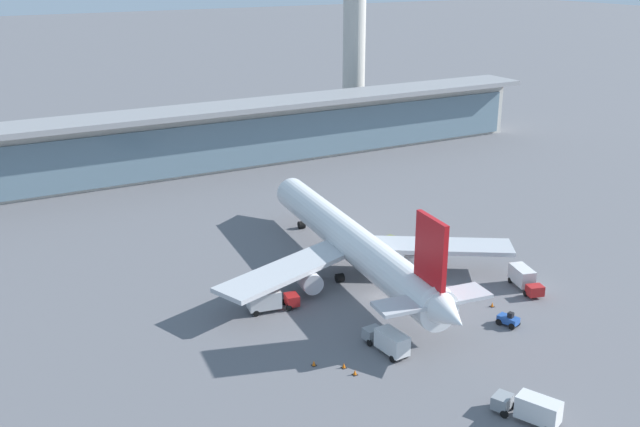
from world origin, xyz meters
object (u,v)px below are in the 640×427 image
service_truck_at_far_stand_grey (388,340)px  safety_cone_bravo (344,366)px  service_truck_under_wing_blue (508,320)px  service_truck_by_tail_red (270,300)px  airliner_on_stand (354,243)px  service_truck_on_taxiway_red (524,278)px  safety_cone_delta (492,305)px  service_truck_mid_apron_olive (384,240)px  safety_cone_charlie (355,372)px  safety_cone_alpha (314,363)px  service_truck_near_nose_grey (531,408)px

service_truck_at_far_stand_grey → safety_cone_bravo: 7.03m
service_truck_under_wing_blue → service_truck_by_tail_red: bearing=143.0°
airliner_on_stand → service_truck_on_taxiway_red: size_ratio=8.37×
service_truck_by_tail_red → safety_cone_delta: (28.50, -14.47, -1.37)m
service_truck_under_wing_blue → service_truck_mid_apron_olive: 33.30m
airliner_on_stand → safety_cone_delta: 23.08m
service_truck_mid_apron_olive → service_truck_at_far_stand_grey: 37.22m
service_truck_under_wing_blue → service_truck_on_taxiway_red: size_ratio=0.42×
service_truck_by_tail_red → safety_cone_charlie: service_truck_by_tail_red is taller
airliner_on_stand → service_truck_by_tail_red: bearing=-163.9°
service_truck_by_tail_red → safety_cone_charlie: size_ratio=10.82×
service_truck_on_taxiway_red → service_truck_by_tail_red: bearing=161.9°
service_truck_by_tail_red → safety_cone_alpha: size_ratio=10.82×
service_truck_under_wing_blue → safety_cone_alpha: 28.43m
safety_cone_alpha → safety_cone_bravo: size_ratio=1.00×
safety_cone_alpha → safety_cone_charlie: same height
service_truck_on_taxiway_red → service_truck_at_far_stand_grey: same height
airliner_on_stand → service_truck_near_nose_grey: 42.98m
safety_cone_alpha → safety_cone_charlie: 5.40m
safety_cone_delta → safety_cone_bravo: bearing=-171.7°
airliner_on_stand → service_truck_on_taxiway_red: 26.34m
service_truck_mid_apron_olive → safety_cone_alpha: bearing=-135.6°
service_truck_mid_apron_olive → service_truck_on_taxiway_red: size_ratio=0.91×
service_truck_under_wing_blue → safety_cone_delta: 5.85m
service_truck_at_far_stand_grey → safety_cone_charlie: bearing=-158.4°
service_truck_mid_apron_olive → safety_cone_alpha: (-30.11, -29.48, -0.49)m
service_truck_on_taxiway_red → safety_cone_alpha: (-38.53, -4.11, -1.37)m
service_truck_under_wing_blue → service_truck_on_taxiway_red: 13.03m
service_truck_by_tail_red → service_truck_on_taxiway_red: (36.82, -12.06, 0.00)m
airliner_on_stand → safety_cone_alpha: bearing=-131.6°
service_truck_mid_apron_olive → safety_cone_charlie: size_ratio=9.90×
service_truck_mid_apron_olive → service_truck_by_tail_red: bearing=-154.9°
service_truck_near_nose_grey → service_truck_mid_apron_olive: (15.22, 51.07, -0.88)m
service_truck_on_taxiway_red → safety_cone_alpha: bearing=-173.9°
airliner_on_stand → safety_cone_charlie: 30.09m
service_truck_mid_apron_olive → safety_cone_charlie: service_truck_mid_apron_olive is taller
safety_cone_charlie → safety_cone_delta: 27.57m
safety_cone_bravo → safety_cone_charlie: (0.35, -2.01, 0.00)m
safety_cone_delta → safety_cone_charlie: bearing=-167.5°
service_truck_near_nose_grey → safety_cone_alpha: bearing=124.6°
safety_cone_delta → service_truck_under_wing_blue: bearing=-110.3°
service_truck_under_wing_blue → airliner_on_stand: bearing=110.9°
service_truck_near_nose_grey → service_truck_on_taxiway_red: (23.63, 25.70, 0.00)m
service_truck_mid_apron_olive → service_truck_under_wing_blue: bearing=-93.3°
airliner_on_stand → service_truck_on_taxiway_red: airliner_on_stand is taller
service_truck_mid_apron_olive → airliner_on_stand: bearing=-143.6°
airliner_on_stand → service_truck_under_wing_blue: (9.48, -24.82, -4.49)m
service_truck_mid_apron_olive → service_truck_by_tail_red: 31.39m
airliner_on_stand → service_truck_by_tail_red: airliner_on_stand is taller
service_truck_on_taxiway_red → safety_cone_charlie: 36.25m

